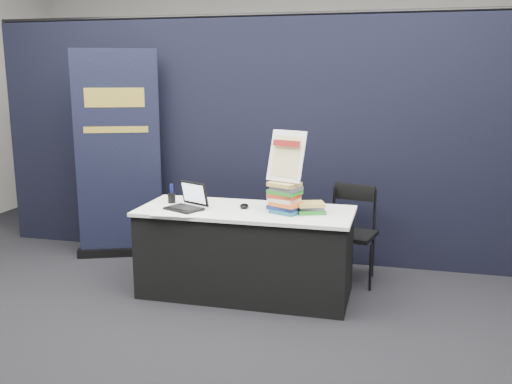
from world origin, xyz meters
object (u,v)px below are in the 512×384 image
object	(u,v)px
book_stack_short	(312,207)
stacking_chair	(352,229)
book_stack_tall	(285,198)
laptop	(185,203)
info_sign	(286,157)
pullup_banner	(119,167)
display_table	(246,252)

from	to	relation	value
book_stack_short	stacking_chair	xyz separation A→B (m)	(0.29, 0.55, -0.31)
book_stack_tall	laptop	bearing A→B (deg)	-175.05
book_stack_short	info_sign	bearing A→B (deg)	-173.26
pullup_banner	stacking_chair	bearing A→B (deg)	-24.80
display_table	book_stack_short	bearing A→B (deg)	1.15
book_stack_short	pullup_banner	bearing A→B (deg)	161.89
laptop	display_table	bearing A→B (deg)	38.42
display_table	pullup_banner	size ratio (longest dim) A/B	0.85
pullup_banner	laptop	bearing A→B (deg)	-59.64
display_table	laptop	world-z (taller)	laptop
display_table	info_sign	size ratio (longest dim) A/B	4.21
book_stack_tall	stacking_chair	distance (m)	0.88
book_stack_tall	pullup_banner	size ratio (longest dim) A/B	0.14
pullup_banner	info_sign	bearing A→B (deg)	-42.23
book_stack_short	stacking_chair	distance (m)	0.69
laptop	stacking_chair	bearing A→B (deg)	51.79
stacking_chair	book_stack_tall	bearing A→B (deg)	-117.10
display_table	info_sign	xyz separation A→B (m)	(0.35, -0.01, 0.83)
laptop	book_stack_tall	bearing A→B (deg)	29.99
pullup_banner	stacking_chair	world-z (taller)	pullup_banner
book_stack_tall	stacking_chair	bearing A→B (deg)	50.28
book_stack_short	stacking_chair	bearing A→B (deg)	61.93
book_stack_short	info_sign	size ratio (longest dim) A/B	0.57
laptop	pullup_banner	size ratio (longest dim) A/B	0.17
info_sign	pullup_banner	distance (m)	2.02
laptop	info_sign	bearing A→B (deg)	32.06
laptop	info_sign	xyz separation A→B (m)	(0.84, 0.10, 0.41)
book_stack_tall	info_sign	bearing A→B (deg)	90.00
book_stack_tall	pullup_banner	distance (m)	2.01
laptop	stacking_chair	distance (m)	1.53
book_stack_tall	pullup_banner	world-z (taller)	pullup_banner
laptop	book_stack_short	distance (m)	1.06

